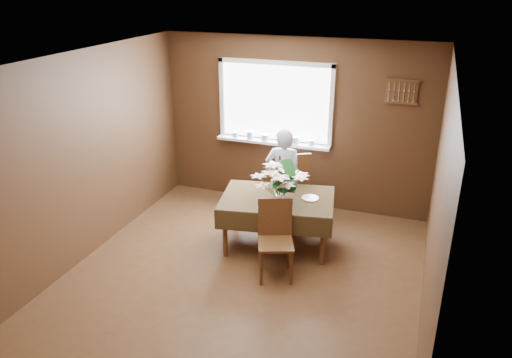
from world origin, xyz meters
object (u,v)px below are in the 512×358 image
(flower_bouquet, at_px, (280,181))
(seated_woman, at_px, (283,177))
(chair_far, at_px, (292,184))
(chair_near, at_px, (275,235))
(dining_table, at_px, (277,203))

(flower_bouquet, bearing_deg, seated_woman, 103.32)
(chair_far, bearing_deg, seated_woman, 20.85)
(chair_far, distance_m, seated_woman, 0.20)
(chair_far, distance_m, flower_bouquet, 1.08)
(chair_near, distance_m, seated_woman, 1.32)
(chair_near, bearing_deg, chair_far, 76.96)
(dining_table, height_order, chair_far, chair_far)
(dining_table, relative_size, flower_bouquet, 2.71)
(seated_woman, xyz_separation_m, flower_bouquet, (0.20, -0.86, 0.31))
(chair_far, xyz_separation_m, seated_woman, (-0.10, -0.12, 0.13))
(seated_woman, relative_size, flower_bouquet, 2.44)
(chair_near, bearing_deg, flower_bouquet, 80.52)
(dining_table, xyz_separation_m, chair_near, (0.17, -0.63, -0.10))
(chair_near, height_order, flower_bouquet, flower_bouquet)
(dining_table, height_order, flower_bouquet, flower_bouquet)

